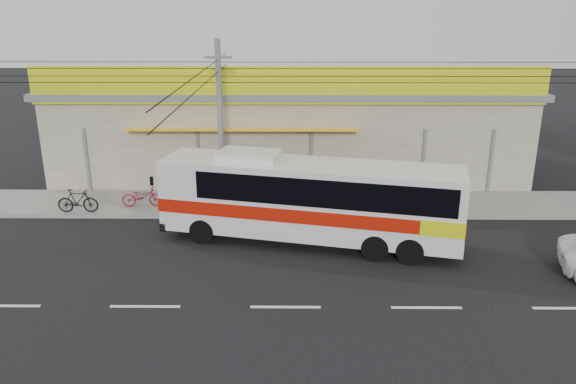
# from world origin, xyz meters

# --- Properties ---
(ground) EXTENTS (120.00, 120.00, 0.00)m
(ground) POSITION_xyz_m (0.00, 0.00, 0.00)
(ground) COLOR black
(ground) RESTS_ON ground
(sidewalk) EXTENTS (30.00, 3.20, 0.15)m
(sidewalk) POSITION_xyz_m (0.00, 6.00, 0.07)
(sidewalk) COLOR gray
(sidewalk) RESTS_ON ground
(lane_markings) EXTENTS (50.00, 0.12, 0.01)m
(lane_markings) POSITION_xyz_m (0.00, -2.50, 0.00)
(lane_markings) COLOR silver
(lane_markings) RESTS_ON ground
(storefront_building) EXTENTS (22.60, 9.20, 5.70)m
(storefront_building) POSITION_xyz_m (-0.01, 11.54, 2.30)
(storefront_building) COLOR gray
(storefront_building) RESTS_ON ground
(coach_bus) EXTENTS (10.81, 4.60, 3.26)m
(coach_bus) POSITION_xyz_m (0.94, 2.10, 1.74)
(coach_bus) COLOR silver
(coach_bus) RESTS_ON ground
(motorbike_red) EXTENTS (1.71, 0.73, 0.87)m
(motorbike_red) POSITION_xyz_m (-6.06, 5.44, 0.59)
(motorbike_red) COLOR maroon
(motorbike_red) RESTS_ON sidewalk
(motorbike_dark) EXTENTS (1.65, 0.50, 0.99)m
(motorbike_dark) POSITION_xyz_m (-8.48, 4.70, 0.64)
(motorbike_dark) COLOR black
(motorbike_dark) RESTS_ON sidewalk
(utility_pole) EXTENTS (34.00, 14.00, 6.96)m
(utility_pole) POSITION_xyz_m (-2.66, 5.20, 5.74)
(utility_pole) COLOR slate
(utility_pole) RESTS_ON ground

